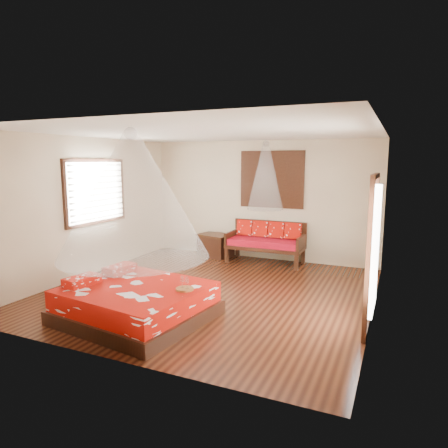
# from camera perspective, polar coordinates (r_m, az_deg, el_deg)

# --- Properties ---
(room) EXTENTS (5.54, 5.54, 2.84)m
(room) POSITION_cam_1_polar(r_m,az_deg,el_deg) (7.00, -1.99, 1.41)
(room) COLOR black
(room) RESTS_ON ground
(bed) EXTENTS (2.21, 2.04, 0.63)m
(bed) POSITION_cam_1_polar(r_m,az_deg,el_deg) (6.17, -12.49, -10.85)
(bed) COLOR black
(bed) RESTS_ON floor
(daybed) EXTENTS (1.74, 0.77, 0.94)m
(daybed) POSITION_cam_1_polar(r_m,az_deg,el_deg) (9.23, 6.06, -2.32)
(daybed) COLOR black
(daybed) RESTS_ON floor
(storage_chest) EXTENTS (0.92, 0.76, 0.55)m
(storage_chest) POSITION_cam_1_polar(r_m,az_deg,el_deg) (9.82, -1.20, -3.03)
(storage_chest) COLOR black
(storage_chest) RESTS_ON floor
(shutter_panel) EXTENTS (1.52, 0.06, 1.32)m
(shutter_panel) POSITION_cam_1_polar(r_m,az_deg,el_deg) (9.39, 6.84, 6.34)
(shutter_panel) COLOR black
(shutter_panel) RESTS_ON wall_back
(window_left) EXTENTS (0.10, 1.74, 1.34)m
(window_left) POSITION_cam_1_polar(r_m,az_deg,el_deg) (8.66, -17.79, 4.43)
(window_left) COLOR black
(window_left) RESTS_ON wall_left
(glazed_door) EXTENTS (0.08, 1.02, 2.16)m
(glazed_door) POSITION_cam_1_polar(r_m,az_deg,el_deg) (5.79, 20.21, -4.09)
(glazed_door) COLOR black
(glazed_door) RESTS_ON floor
(wine_tray) EXTENTS (0.25, 0.25, 0.21)m
(wine_tray) POSITION_cam_1_polar(r_m,az_deg,el_deg) (5.79, -5.64, -8.85)
(wine_tray) COLOR brown
(wine_tray) RESTS_ON bed
(mosquito_net_main) EXTENTS (2.17, 2.17, 1.80)m
(mosquito_net_main) POSITION_cam_1_polar(r_m,az_deg,el_deg) (5.82, -12.91, 4.10)
(mosquito_net_main) COLOR white
(mosquito_net_main) RESTS_ON ceiling
(mosquito_net_daybed) EXTENTS (0.80, 0.80, 1.50)m
(mosquito_net_daybed) POSITION_cam_1_polar(r_m,az_deg,el_deg) (8.94, 5.96, 6.87)
(mosquito_net_daybed) COLOR white
(mosquito_net_daybed) RESTS_ON ceiling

